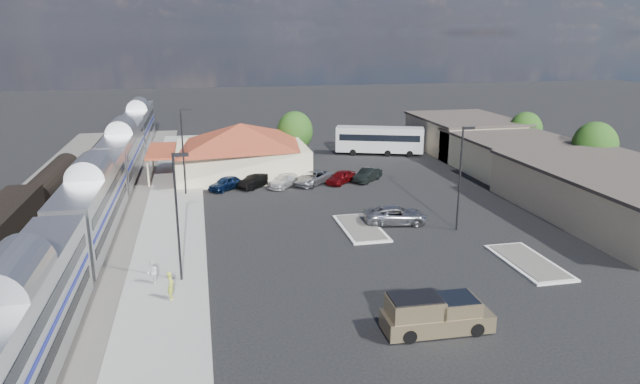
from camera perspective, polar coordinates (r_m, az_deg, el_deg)
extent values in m
plane|color=black|center=(46.94, 0.06, -4.83)|extent=(280.00, 280.00, 0.00)
cube|color=#4C4944|center=(54.83, -23.88, -3.11)|extent=(16.00, 100.00, 0.12)
cube|color=gray|center=(51.72, -14.51, -3.29)|extent=(5.50, 92.00, 0.18)
cube|color=silver|center=(30.59, -27.97, -12.24)|extent=(3.00, 20.00, 5.00)
cube|color=black|center=(31.88, -27.32, -16.65)|extent=(2.20, 16.00, 0.60)
cube|color=silver|center=(49.72, -21.73, -1.10)|extent=(3.00, 20.00, 5.00)
cube|color=black|center=(50.53, -21.42, -4.09)|extent=(2.20, 16.00, 0.60)
cube|color=silver|center=(69.93, -19.07, 3.75)|extent=(3.00, 20.00, 5.00)
cube|color=black|center=(70.51, -18.87, 1.57)|extent=(2.20, 16.00, 0.60)
cube|color=silver|center=(90.51, -17.59, 6.41)|extent=(3.00, 20.00, 5.00)
cube|color=black|center=(90.95, -17.45, 4.70)|extent=(2.20, 16.00, 0.60)
cube|color=black|center=(48.54, -29.19, -3.45)|extent=(2.80, 14.00, 3.60)
cube|color=black|center=(49.13, -28.90, -5.55)|extent=(2.20, 12.00, 0.60)
cylinder|color=black|center=(63.42, -25.17, 1.08)|extent=(2.80, 14.00, 2.80)
cube|color=black|center=(63.85, -24.99, -0.49)|extent=(2.20, 12.00, 0.60)
cube|color=beige|center=(68.74, -7.85, 3.21)|extent=(15.00, 12.00, 3.60)
pyramid|color=maroon|center=(68.14, -7.94, 5.75)|extent=(15.30, 12.24, 2.60)
cube|color=maroon|center=(68.41, -15.53, 4.00)|extent=(3.20, 9.60, 0.25)
cube|color=#C6B28C|center=(58.65, 27.88, -0.35)|extent=(14.00, 22.00, 4.20)
cube|color=#3F3833|center=(58.15, 28.16, 1.78)|extent=(14.40, 22.40, 0.30)
cube|color=#C6B28C|center=(72.90, 18.98, 3.37)|extent=(12.00, 18.00, 4.00)
cube|color=#3F3833|center=(72.51, 19.13, 5.03)|extent=(12.40, 18.40, 0.30)
cube|color=#C6B28C|center=(84.92, 14.21, 5.55)|extent=(12.00, 16.00, 4.50)
cube|color=#3F3833|center=(84.56, 14.31, 7.15)|extent=(12.40, 16.40, 0.30)
cube|color=silver|center=(49.67, 4.10, -3.62)|extent=(3.30, 7.50, 0.15)
cube|color=#4C4944|center=(49.64, 4.10, -3.52)|extent=(2.70, 6.90, 0.10)
cube|color=silver|center=(45.07, 20.13, -6.63)|extent=(3.30, 7.50, 0.15)
cube|color=#4C4944|center=(45.04, 20.14, -6.53)|extent=(2.70, 6.90, 0.10)
cylinder|color=black|center=(38.91, -14.08, -2.68)|extent=(0.16, 0.16, 9.00)
cube|color=black|center=(37.78, -13.76, 3.64)|extent=(1.00, 0.25, 0.22)
cylinder|color=black|center=(60.21, -13.53, 3.78)|extent=(0.16, 0.16, 9.00)
cube|color=black|center=(59.49, -13.31, 7.91)|extent=(1.00, 0.25, 0.22)
cylinder|color=black|center=(49.41, 13.80, 1.22)|extent=(0.16, 0.16, 9.00)
cube|color=black|center=(48.77, 14.66, 6.20)|extent=(1.00, 0.25, 0.22)
cylinder|color=#382314|center=(71.55, 25.51, 2.00)|extent=(0.30, 0.30, 2.86)
ellipsoid|color=#1F4213|center=(71.01, 25.77, 4.19)|extent=(4.94, 4.94, 5.46)
cylinder|color=#382314|center=(82.82, 19.71, 4.18)|extent=(0.30, 0.30, 2.55)
ellipsoid|color=#1F4213|center=(82.40, 19.87, 5.88)|extent=(4.41, 4.41, 4.87)
cylinder|color=#382314|center=(75.53, -2.50, 4.12)|extent=(0.30, 0.30, 2.73)
ellipsoid|color=#1F4213|center=(75.05, -2.53, 6.11)|extent=(4.71, 4.71, 5.21)
cube|color=#927E59|center=(33.89, 11.59, -12.49)|extent=(6.23, 2.37, 1.01)
cube|color=#927E59|center=(33.53, 11.66, -11.30)|extent=(2.39, 2.18, 1.07)
cube|color=#927E59|center=(33.48, 11.67, -11.13)|extent=(3.01, 2.19, 1.24)
cylinder|color=black|center=(33.95, 15.40, -13.11)|extent=(0.82, 0.33, 0.81)
cylinder|color=black|center=(35.55, 13.96, -11.63)|extent=(0.82, 0.33, 0.81)
cylinder|color=black|center=(32.51, 8.93, -14.07)|extent=(0.82, 0.33, 0.81)
cylinder|color=black|center=(34.18, 7.77, -12.45)|extent=(0.82, 0.33, 0.81)
imported|color=#97999E|center=(51.09, 7.62, -2.32)|extent=(6.04, 3.45, 1.59)
cube|color=white|center=(79.87, 5.97, 5.25)|extent=(12.17, 6.42, 3.40)
cube|color=black|center=(79.80, 5.98, 5.54)|extent=(11.28, 6.14, 0.90)
cylinder|color=black|center=(79.06, 8.96, 3.79)|extent=(0.95, 0.58, 0.90)
cylinder|color=black|center=(81.35, 8.92, 4.12)|extent=(0.95, 0.58, 0.90)
cylinder|color=black|center=(79.20, 3.31, 3.97)|extent=(0.95, 0.58, 0.90)
cylinder|color=black|center=(81.49, 3.42, 4.30)|extent=(0.95, 0.58, 0.90)
imported|color=#AEBC3B|center=(37.47, -14.69, -9.02)|extent=(0.49, 0.71, 1.86)
imported|color=white|center=(39.97, -16.43, -7.72)|extent=(0.88, 0.98, 1.65)
imported|color=#0C1C40|center=(62.50, -9.35, 0.89)|extent=(4.37, 4.21, 1.48)
imported|color=black|center=(63.00, -6.46, 1.13)|extent=(4.42, 4.30, 1.51)
imported|color=silver|center=(63.10, -3.54, 1.19)|extent=(4.79, 4.95, 1.42)
imported|color=gray|center=(63.90, -0.74, 1.45)|extent=(5.65, 5.63, 1.52)
imported|color=maroon|center=(64.31, 2.11, 1.51)|extent=(4.32, 4.23, 1.47)
imported|color=black|center=(65.42, 4.76, 1.72)|extent=(4.29, 4.30, 1.48)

